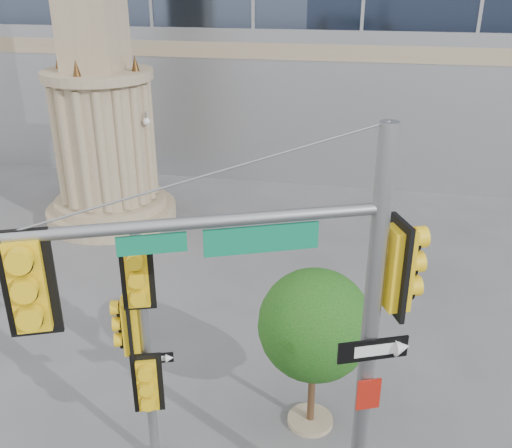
# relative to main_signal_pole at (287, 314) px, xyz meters

# --- Properties ---
(ground) EXTENTS (120.00, 120.00, 0.00)m
(ground) POSITION_rel_main_signal_pole_xyz_m (-1.77, 1.95, -3.93)
(ground) COLOR #545456
(ground) RESTS_ON ground
(monument) EXTENTS (4.40, 4.40, 16.60)m
(monument) POSITION_rel_main_signal_pole_xyz_m (-7.77, 10.95, 1.59)
(monument) COLOR gray
(monument) RESTS_ON ground
(main_signal_pole) EXTENTS (4.64, 2.29, 6.34)m
(main_signal_pole) POSITION_rel_main_signal_pole_xyz_m (0.00, 0.00, 0.00)
(main_signal_pole) COLOR slate
(main_signal_pole) RESTS_ON ground
(secondary_signal_pole) EXTENTS (0.83, 0.59, 4.42)m
(secondary_signal_pole) POSITION_rel_main_signal_pole_xyz_m (-2.41, 0.84, -1.33)
(secondary_signal_pole) COLOR slate
(secondary_signal_pole) RESTS_ON ground
(street_tree) EXTENTS (2.07, 2.02, 3.22)m
(street_tree) POSITION_rel_main_signal_pole_xyz_m (0.20, 2.44, -1.81)
(street_tree) COLOR gray
(street_tree) RESTS_ON ground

